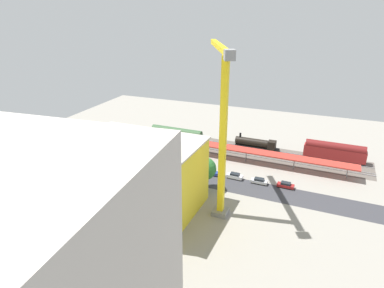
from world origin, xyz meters
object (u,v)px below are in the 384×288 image
object	(u,v)px
parked_car_3	(211,172)
traffic_light	(221,160)
freight_coach_far	(177,135)
parked_car_1	(259,181)
box_truck_1	(187,175)
street_tree_0	(129,159)
locomotive	(257,144)
parked_car_0	(286,185)
construction_building	(135,178)
street_tree_2	(205,169)
passenger_coach	(335,151)
platform_canopy_near	(247,150)
box_truck_0	(169,174)
tower_crane	(222,118)
street_tree_1	(96,153)
parked_car_2	(235,176)

from	to	relation	value
parked_car_3	traffic_light	distance (m)	4.93
freight_coach_far	parked_car_1	bearing A→B (deg)	150.67
freight_coach_far	box_truck_1	xyz separation A→B (m)	(-14.46, 24.71, -1.59)
freight_coach_far	street_tree_0	size ratio (longest dim) A/B	2.56
locomotive	parked_car_3	size ratio (longest dim) A/B	3.36
freight_coach_far	parked_car_3	bearing A→B (deg)	136.07
parked_car_0	construction_building	distance (m)	41.46
locomotive	street_tree_2	size ratio (longest dim) A/B	1.68
locomotive	passenger_coach	world-z (taller)	passenger_coach
passenger_coach	traffic_light	size ratio (longest dim) A/B	2.67
parked_car_1	parked_car_3	bearing A→B (deg)	-0.47
parked_car_0	parked_car_3	xyz separation A→B (m)	(21.60, 0.24, 0.05)
platform_canopy_near	locomotive	size ratio (longest dim) A/B	4.31
freight_coach_far	parked_car_1	distance (m)	39.18
platform_canopy_near	parked_car_1	xyz separation A→B (m)	(-6.93, 13.30, -3.18)
parked_car_0	street_tree_2	world-z (taller)	street_tree_2
box_truck_0	street_tree_2	world-z (taller)	street_tree_2
parked_car_0	tower_crane	xyz separation A→B (m)	(13.96, 16.69, 22.66)
box_truck_1	parked_car_3	bearing A→B (deg)	-133.04
freight_coach_far	box_truck_1	world-z (taller)	freight_coach_far
street_tree_0	box_truck_1	bearing A→B (deg)	-168.88
platform_canopy_near	parked_car_3	size ratio (longest dim) A/B	14.50
passenger_coach	construction_building	xyz separation A→B (m)	(44.88, 48.81, 5.20)
locomotive	passenger_coach	distance (m)	25.05
parked_car_1	street_tree_1	size ratio (longest dim) A/B	0.58
tower_crane	box_truck_1	bearing A→B (deg)	-39.80
box_truck_0	street_tree_1	bearing A→B (deg)	3.88
parked_car_3	box_truck_0	size ratio (longest dim) A/B	0.45
freight_coach_far	locomotive	bearing A→B (deg)	-168.41
freight_coach_far	street_tree_0	world-z (taller)	street_tree_0
freight_coach_far	street_tree_1	size ratio (longest dim) A/B	2.48
locomotive	box_truck_0	xyz separation A→B (m)	(19.10, 31.94, -0.16)
street_tree_0	traffic_light	bearing A→B (deg)	-157.49
parked_car_0	parked_car_3	world-z (taller)	parked_car_3
box_truck_0	street_tree_2	bearing A→B (deg)	172.00
passenger_coach	tower_crane	distance (m)	52.86
tower_crane	box_truck_0	bearing A→B (deg)	-27.42
platform_canopy_near	traffic_light	bearing A→B (deg)	68.22
box_truck_0	street_tree_2	distance (m)	12.43
street_tree_1	street_tree_2	xyz separation A→B (m)	(-35.26, 0.00, 1.14)
parked_car_2	street_tree_2	size ratio (longest dim) A/B	0.51
locomotive	box_truck_1	world-z (taller)	locomotive
construction_building	parked_car_0	bearing A→B (deg)	-141.84
box_truck_0	street_tree_2	xyz separation A→B (m)	(-11.50, 1.62, 4.44)
parked_car_1	street_tree_1	world-z (taller)	street_tree_1
parked_car_3	street_tree_0	distance (m)	24.46
passenger_coach	street_tree_1	world-z (taller)	street_tree_1
locomotive	tower_crane	world-z (taller)	tower_crane
passenger_coach	parked_car_0	xyz separation A→B (m)	(12.08, 24.63, -2.44)
locomotive	tower_crane	size ratio (longest dim) A/B	0.40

